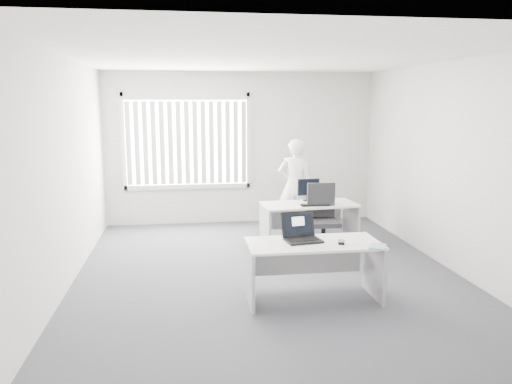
{
  "coord_description": "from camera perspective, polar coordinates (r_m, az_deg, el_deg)",
  "views": [
    {
      "loc": [
        -1.06,
        -6.26,
        2.24
      ],
      "look_at": [
        -0.13,
        0.15,
        1.08
      ],
      "focal_mm": 35.0,
      "sensor_mm": 36.0,
      "label": 1
    }
  ],
  "objects": [
    {
      "name": "ground",
      "position": [
        6.73,
        1.31,
        -9.29
      ],
      "size": [
        6.0,
        6.0,
        0.0
      ],
      "primitive_type": "plane",
      "color": "#5A5A62",
      "rests_on": "ground"
    },
    {
      "name": "wall_back",
      "position": [
        9.36,
        -1.72,
        5.0
      ],
      "size": [
        5.0,
        0.02,
        2.8
      ],
      "primitive_type": "cube",
      "color": "silver",
      "rests_on": "ground"
    },
    {
      "name": "wall_front",
      "position": [
        3.53,
        9.53,
        -3.8
      ],
      "size": [
        5.0,
        0.02,
        2.8
      ],
      "primitive_type": "cube",
      "color": "silver",
      "rests_on": "ground"
    },
    {
      "name": "wall_left",
      "position": [
        6.48,
        -21.02,
        2.01
      ],
      "size": [
        0.02,
        6.0,
        2.8
      ],
      "primitive_type": "cube",
      "color": "silver",
      "rests_on": "ground"
    },
    {
      "name": "wall_right",
      "position": [
        7.25,
        21.26,
        2.8
      ],
      "size": [
        0.02,
        6.0,
        2.8
      ],
      "primitive_type": "cube",
      "color": "silver",
      "rests_on": "ground"
    },
    {
      "name": "ceiling",
      "position": [
        6.37,
        1.42,
        15.18
      ],
      "size": [
        5.0,
        6.0,
        0.02
      ],
      "primitive_type": "cube",
      "color": "white",
      "rests_on": "wall_back"
    },
    {
      "name": "window",
      "position": [
        9.24,
        -7.89,
        5.78
      ],
      "size": [
        2.32,
        0.06,
        1.76
      ],
      "primitive_type": "cube",
      "color": "silver",
      "rests_on": "wall_back"
    },
    {
      "name": "blinds",
      "position": [
        9.19,
        -7.89,
        5.57
      ],
      "size": [
        2.2,
        0.1,
        1.5
      ],
      "primitive_type": null,
      "color": "silver",
      "rests_on": "wall_back"
    },
    {
      "name": "desk_near",
      "position": [
        5.77,
        6.56,
        -7.55
      ],
      "size": [
        1.5,
        0.71,
        0.69
      ],
      "rotation": [
        0.0,
        0.0,
        -0.0
      ],
      "color": "white",
      "rests_on": "ground"
    },
    {
      "name": "desk_far",
      "position": [
        7.97,
        6.09,
        -2.64
      ],
      "size": [
        1.52,
        0.79,
        0.67
      ],
      "rotation": [
        0.0,
        0.0,
        0.07
      ],
      "color": "white",
      "rests_on": "ground"
    },
    {
      "name": "office_chair",
      "position": [
        7.72,
        7.61,
        -4.35
      ],
      "size": [
        0.61,
        0.61,
        1.03
      ],
      "rotation": [
        0.0,
        0.0,
        -0.05
      ],
      "color": "black",
      "rests_on": "ground"
    },
    {
      "name": "person",
      "position": [
        8.72,
        4.5,
        0.75
      ],
      "size": [
        0.68,
        0.54,
        1.64
      ],
      "primitive_type": "imported",
      "rotation": [
        0.0,
        0.0,
        2.86
      ],
      "color": "white",
      "rests_on": "ground"
    },
    {
      "name": "laptop",
      "position": [
        5.68,
        5.44,
        -4.16
      ],
      "size": [
        0.45,
        0.41,
        0.31
      ],
      "primitive_type": null,
      "rotation": [
        0.0,
        0.0,
        0.14
      ],
      "color": "black",
      "rests_on": "desk_near"
    },
    {
      "name": "paper_sheet",
      "position": [
        5.74,
        10.43,
        -5.73
      ],
      "size": [
        0.34,
        0.29,
        0.0
      ],
      "primitive_type": "cube",
      "rotation": [
        0.0,
        0.0,
        0.39
      ],
      "color": "silver",
      "rests_on": "desk_near"
    },
    {
      "name": "mouse",
      "position": [
        5.68,
        9.73,
        -5.63
      ],
      "size": [
        0.1,
        0.13,
        0.05
      ],
      "primitive_type": null,
      "rotation": [
        0.0,
        0.0,
        -0.31
      ],
      "color": "#ABABAD",
      "rests_on": "paper_sheet"
    },
    {
      "name": "booklet",
      "position": [
        5.66,
        13.73,
        -6.04
      ],
      "size": [
        0.26,
        0.28,
        0.01
      ],
      "primitive_type": "cube",
      "rotation": [
        0.0,
        0.0,
        -0.52
      ],
      "color": "white",
      "rests_on": "desk_near"
    },
    {
      "name": "keyboard",
      "position": [
        7.78,
        6.76,
        -1.49
      ],
      "size": [
        0.45,
        0.16,
        0.02
      ],
      "primitive_type": "cube",
      "rotation": [
        0.0,
        0.0,
        -0.03
      ],
      "color": "black",
      "rests_on": "desk_far"
    },
    {
      "name": "monitor",
      "position": [
        8.12,
        6.02,
        0.25
      ],
      "size": [
        0.37,
        0.13,
        0.36
      ],
      "primitive_type": null,
      "rotation": [
        0.0,
        0.0,
        0.07
      ],
      "color": "black",
      "rests_on": "desk_far"
    }
  ]
}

